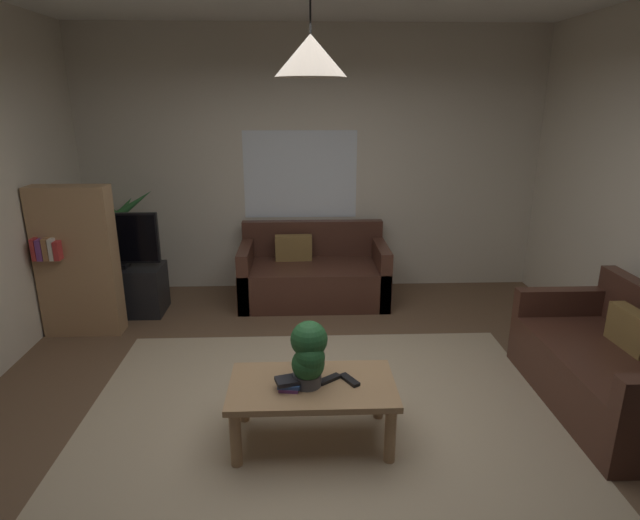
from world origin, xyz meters
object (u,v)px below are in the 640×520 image
(bookshelf_corner, at_px, (77,262))
(pendant_lamp, at_px, (311,56))
(tv, at_px, (113,240))
(remote_on_table_1, at_px, (329,379))
(potted_palm_corner, at_px, (121,254))
(remote_on_table_0, at_px, (350,380))
(potted_plant_on_table, at_px, (309,354))
(book_on_table_2, at_px, (288,380))
(couch_right_side, at_px, (614,372))
(book_on_table_0, at_px, (289,388))
(coffee_table, at_px, (312,393))
(tv_stand, at_px, (120,290))
(couch_under_window, at_px, (313,276))
(book_on_table_1, at_px, (290,384))

(bookshelf_corner, relative_size, pendant_lamp, 2.15)
(tv, height_order, bookshelf_corner, bookshelf_corner)
(remote_on_table_1, xyz_separation_m, potted_palm_corner, (-2.13, 2.57, 0.08))
(remote_on_table_0, relative_size, potted_plant_on_table, 0.38)
(book_on_table_2, distance_m, bookshelf_corner, 2.65)
(couch_right_side, xyz_separation_m, pendant_lamp, (-2.15, -0.31, 2.07))
(couch_right_side, distance_m, tv, 4.51)
(remote_on_table_0, distance_m, bookshelf_corner, 2.91)
(couch_right_side, bearing_deg, book_on_table_2, -81.11)
(book_on_table_0, distance_m, pendant_lamp, 1.93)
(book_on_table_2, xyz_separation_m, remote_on_table_1, (0.26, 0.08, -0.05))
(tv, relative_size, potted_palm_corner, 0.70)
(remote_on_table_1, distance_m, pendant_lamp, 1.92)
(book_on_table_2, height_order, bookshelf_corner, bookshelf_corner)
(coffee_table, bearing_deg, remote_on_table_0, 3.87)
(tv, bearing_deg, bookshelf_corner, -112.57)
(tv_stand, bearing_deg, potted_palm_corner, 102.56)
(remote_on_table_1, xyz_separation_m, bookshelf_corner, (-2.22, 1.68, 0.28))
(couch_under_window, xyz_separation_m, bookshelf_corner, (-2.19, -0.75, 0.43))
(remote_on_table_0, distance_m, potted_plant_on_table, 0.33)
(book_on_table_2, bearing_deg, book_on_table_0, -71.56)
(book_on_table_1, height_order, bookshelf_corner, bookshelf_corner)
(book_on_table_1, distance_m, tv_stand, 2.87)
(potted_plant_on_table, distance_m, potted_palm_corner, 3.30)
(remote_on_table_0, bearing_deg, book_on_table_1, 159.48)
(remote_on_table_1, distance_m, tv_stand, 2.97)
(coffee_table, distance_m, bookshelf_corner, 2.74)
(potted_plant_on_table, distance_m, tv_stand, 2.93)
(tv, bearing_deg, coffee_table, -48.19)
(couch_right_side, xyz_separation_m, remote_on_table_1, (-2.04, -0.28, 0.15))
(coffee_table, relative_size, tv_stand, 1.17)
(tv, bearing_deg, book_on_table_1, -51.03)
(remote_on_table_1, xyz_separation_m, tv, (-2.04, 2.13, 0.36))
(couch_under_window, bearing_deg, potted_plant_on_table, -92.12)
(remote_on_table_1, height_order, potted_plant_on_table, potted_plant_on_table)
(couch_under_window, height_order, coffee_table, couch_under_window)
(book_on_table_0, distance_m, book_on_table_1, 0.02)
(book_on_table_2, bearing_deg, potted_plant_on_table, 19.55)
(couch_under_window, relative_size, potted_plant_on_table, 3.78)
(book_on_table_2, relative_size, bookshelf_corner, 0.11)
(potted_palm_corner, bearing_deg, tv_stand, -77.44)
(couch_right_side, relative_size, book_on_table_0, 12.86)
(remote_on_table_0, height_order, remote_on_table_1, same)
(remote_on_table_1, bearing_deg, pendant_lamp, 69.43)
(potted_plant_on_table, distance_m, pendant_lamp, 1.72)
(tv_stand, xyz_separation_m, potted_palm_corner, (-0.10, 0.43, 0.26))
(book_on_table_2, relative_size, potted_plant_on_table, 0.37)
(coffee_table, height_order, book_on_table_2, book_on_table_2)
(couch_under_window, bearing_deg, remote_on_table_0, -86.08)
(couch_right_side, height_order, book_on_table_0, couch_right_side)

